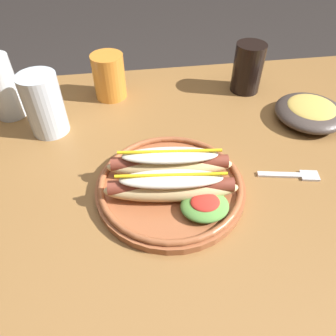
% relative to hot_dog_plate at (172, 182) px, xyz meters
% --- Properties ---
extents(ground_plane, '(8.00, 8.00, 0.00)m').
position_rel_hot_dog_plate_xyz_m(ground_plane, '(0.03, 0.06, -0.77)').
color(ground_plane, '#2D2826').
extents(dining_table, '(1.32, 0.87, 0.74)m').
position_rel_hot_dog_plate_xyz_m(dining_table, '(0.03, 0.06, -0.12)').
color(dining_table, olive).
rests_on(dining_table, ground_plane).
extents(hot_dog_plate, '(0.28, 0.28, 0.08)m').
position_rel_hot_dog_plate_xyz_m(hot_dog_plate, '(0.00, 0.00, 0.00)').
color(hot_dog_plate, '#9E5633').
rests_on(hot_dog_plate, dining_table).
extents(fork, '(0.12, 0.04, 0.00)m').
position_rel_hot_dog_plate_xyz_m(fork, '(0.25, 0.00, -0.02)').
color(fork, silver).
rests_on(fork, dining_table).
extents(soda_cup, '(0.08, 0.08, 0.13)m').
position_rel_hot_dog_plate_xyz_m(soda_cup, '(0.25, 0.34, 0.04)').
color(soda_cup, black).
rests_on(soda_cup, dining_table).
extents(water_cup, '(0.08, 0.08, 0.14)m').
position_rel_hot_dog_plate_xyz_m(water_cup, '(-0.25, 0.23, 0.04)').
color(water_cup, silver).
rests_on(water_cup, dining_table).
extents(extra_cup, '(0.08, 0.08, 0.11)m').
position_rel_hot_dog_plate_xyz_m(extra_cup, '(-0.10, 0.36, 0.03)').
color(extra_cup, orange).
rests_on(extra_cup, dining_table).
extents(glass_bottle, '(0.07, 0.07, 0.22)m').
position_rel_hot_dog_plate_xyz_m(glass_bottle, '(-0.35, 0.31, 0.06)').
color(glass_bottle, silver).
rests_on(glass_bottle, dining_table).
extents(side_bowl, '(0.16, 0.16, 0.05)m').
position_rel_hot_dog_plate_xyz_m(side_bowl, '(0.36, 0.18, -0.00)').
color(side_bowl, '#423833').
rests_on(side_bowl, dining_table).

